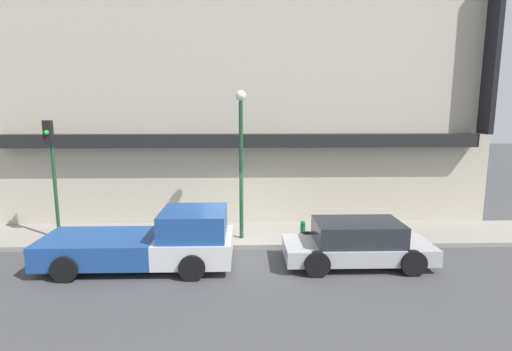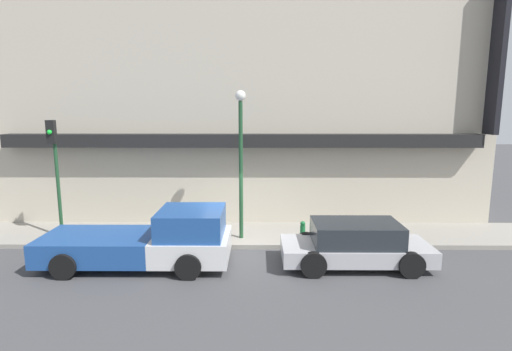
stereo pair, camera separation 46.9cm
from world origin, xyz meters
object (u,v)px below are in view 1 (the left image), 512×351
(pickup_truck, at_px, (152,242))
(parked_car, at_px, (357,243))
(fire_hydrant, at_px, (303,230))
(street_lamp, at_px, (241,147))
(traffic_light, at_px, (52,160))

(pickup_truck, xyz_separation_m, parked_car, (6.20, -0.00, -0.10))
(fire_hydrant, xyz_separation_m, street_lamp, (-2.17, 0.16, 2.93))
(fire_hydrant, bearing_deg, parked_car, -55.42)
(pickup_truck, relative_size, parked_car, 1.27)
(fire_hydrant, height_order, traffic_light, traffic_light)
(fire_hydrant, distance_m, street_lamp, 3.64)
(fire_hydrant, height_order, street_lamp, street_lamp)
(parked_car, distance_m, street_lamp, 4.96)
(parked_car, height_order, traffic_light, traffic_light)
(parked_car, xyz_separation_m, street_lamp, (-3.53, 2.14, 2.74))
(fire_hydrant, xyz_separation_m, traffic_light, (-8.61, 0.15, 2.51))
(pickup_truck, distance_m, fire_hydrant, 5.23)
(pickup_truck, distance_m, traffic_light, 4.87)
(pickup_truck, height_order, traffic_light, traffic_light)
(street_lamp, bearing_deg, parked_car, -31.24)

